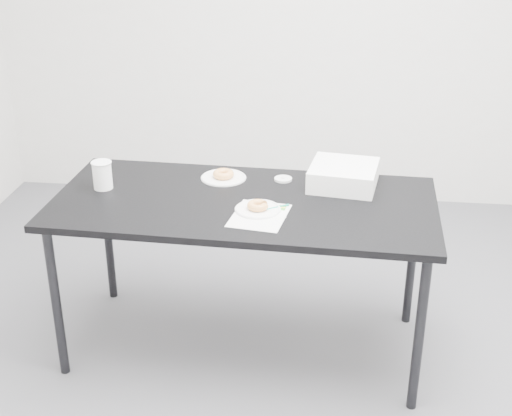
# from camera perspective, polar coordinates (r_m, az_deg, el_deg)

# --- Properties ---
(floor) EXTENTS (4.00, 4.00, 0.00)m
(floor) POSITION_cam_1_polar(r_m,az_deg,el_deg) (3.50, -0.36, -12.04)
(floor) COLOR #525257
(floor) RESTS_ON ground
(wall_back) EXTENTS (4.00, 0.02, 2.70)m
(wall_back) POSITION_cam_1_polar(r_m,az_deg,el_deg) (4.85, 2.60, 15.89)
(wall_back) COLOR silver
(wall_back) RESTS_ON floor
(table) EXTENTS (1.75, 0.87, 0.79)m
(table) POSITION_cam_1_polar(r_m,az_deg,el_deg) (3.23, -0.98, -0.34)
(table) COLOR black
(table) RESTS_ON floor
(scorecard) EXTENTS (0.26, 0.32, 0.00)m
(scorecard) POSITION_cam_1_polar(r_m,az_deg,el_deg) (3.06, 0.27, -0.61)
(scorecard) COLOR white
(scorecard) RESTS_ON table
(logo_patch) EXTENTS (0.05, 0.05, 0.00)m
(logo_patch) POSITION_cam_1_polar(r_m,az_deg,el_deg) (3.13, 1.97, 0.03)
(logo_patch) COLOR green
(logo_patch) RESTS_ON scorecard
(pen) EXTENTS (0.11, 0.08, 0.01)m
(pen) POSITION_cam_1_polar(r_m,az_deg,el_deg) (3.12, 1.58, 0.03)
(pen) COLOR #0D9278
(pen) RESTS_ON scorecard
(napkin) EXTENTS (0.18, 0.18, 0.00)m
(napkin) POSITION_cam_1_polar(r_m,az_deg,el_deg) (3.09, 0.82, -0.37)
(napkin) COLOR white
(napkin) RESTS_ON table
(plate_near) EXTENTS (0.20, 0.20, 0.01)m
(plate_near) POSITION_cam_1_polar(r_m,az_deg,el_deg) (3.11, 0.15, -0.10)
(plate_near) COLOR white
(plate_near) RESTS_ON napkin
(donut_near) EXTENTS (0.11, 0.11, 0.03)m
(donut_near) POSITION_cam_1_polar(r_m,az_deg,el_deg) (3.10, 0.15, 0.21)
(donut_near) COLOR #D98844
(donut_near) RESTS_ON plate_near
(plate_far) EXTENTS (0.22, 0.22, 0.01)m
(plate_far) POSITION_cam_1_polar(r_m,az_deg,el_deg) (3.45, -2.61, 2.43)
(plate_far) COLOR white
(plate_far) RESTS_ON table
(donut_far) EXTENTS (0.11, 0.11, 0.03)m
(donut_far) POSITION_cam_1_polar(r_m,az_deg,el_deg) (3.44, -2.62, 2.74)
(donut_far) COLOR #D98844
(donut_far) RESTS_ON plate_far
(coffee_cup) EXTENTS (0.09, 0.09, 0.13)m
(coffee_cup) POSITION_cam_1_polar(r_m,az_deg,el_deg) (3.38, -12.19, 2.60)
(coffee_cup) COLOR white
(coffee_cup) RESTS_ON table
(cup_lid) EXTENTS (0.08, 0.08, 0.01)m
(cup_lid) POSITION_cam_1_polar(r_m,az_deg,el_deg) (3.42, 2.19, 2.33)
(cup_lid) COLOR silver
(cup_lid) RESTS_ON table
(bakery_box) EXTENTS (0.34, 0.34, 0.10)m
(bakery_box) POSITION_cam_1_polar(r_m,az_deg,el_deg) (3.37, 7.02, 2.61)
(bakery_box) COLOR white
(bakery_box) RESTS_ON table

